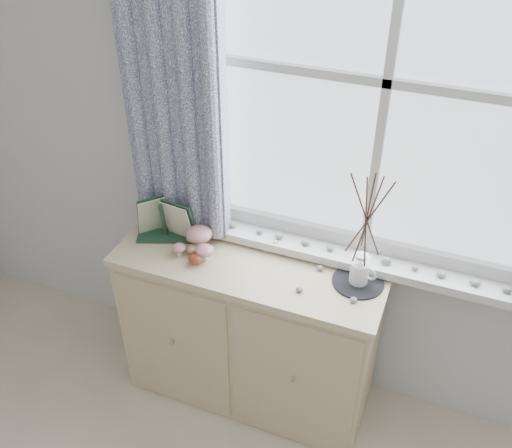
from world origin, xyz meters
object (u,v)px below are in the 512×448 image
object	(u,v)px
sideboard	(250,331)
toadstool_cluster	(198,240)
botanical_book	(161,222)
twig_pitcher	(367,216)

from	to	relation	value
sideboard	toadstool_cluster	distance (m)	0.54
toadstool_cluster	botanical_book	bearing A→B (deg)	177.37
sideboard	toadstool_cluster	bearing A→B (deg)	-177.82
twig_pitcher	sideboard	bearing A→B (deg)	-152.67
sideboard	botanical_book	distance (m)	0.68
twig_pitcher	botanical_book	bearing A→B (deg)	-155.23
toadstool_cluster	twig_pitcher	xyz separation A→B (m)	(0.71, 0.05, 0.28)
sideboard	botanical_book	xyz separation A→B (m)	(-0.42, -0.00, 0.53)
botanical_book	twig_pitcher	world-z (taller)	twig_pitcher
botanical_book	toadstool_cluster	distance (m)	0.19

